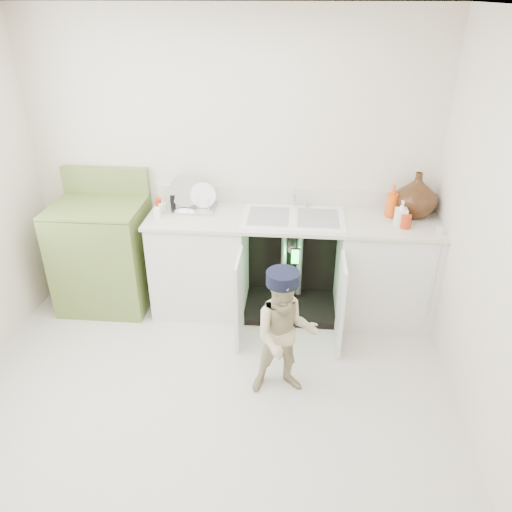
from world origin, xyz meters
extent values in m
plane|color=beige|center=(0.00, 0.00, 0.00)|extent=(3.50, 3.50, 0.00)
cube|color=beige|center=(0.00, 1.50, 1.25)|extent=(3.50, 2.50, 0.02)
cube|color=beige|center=(0.00, -1.50, 1.25)|extent=(3.50, 2.50, 0.02)
cube|color=beige|center=(1.75, 0.00, 1.25)|extent=(2.50, 3.00, 0.02)
plane|color=white|center=(0.00, 0.00, 2.50)|extent=(3.50, 3.50, 0.00)
cube|color=silver|center=(-0.25, 1.20, 0.43)|extent=(0.80, 0.60, 0.86)
cube|color=silver|center=(1.35, 1.20, 0.43)|extent=(0.80, 0.60, 0.86)
cube|color=black|center=(0.55, 1.47, 0.43)|extent=(0.80, 0.06, 0.86)
cube|color=black|center=(0.55, 1.20, 0.03)|extent=(0.80, 0.60, 0.06)
cylinder|color=gray|center=(0.48, 1.30, 0.45)|extent=(0.05, 0.05, 0.70)
cylinder|color=gray|center=(0.62, 1.30, 0.45)|extent=(0.05, 0.05, 0.70)
cylinder|color=gray|center=(0.55, 1.25, 0.62)|extent=(0.07, 0.18, 0.07)
cube|color=silver|center=(0.15, 0.70, 0.40)|extent=(0.03, 0.40, 0.76)
cube|color=silver|center=(0.95, 0.70, 0.40)|extent=(0.02, 0.40, 0.76)
cube|color=beige|center=(0.55, 1.20, 0.89)|extent=(2.44, 0.64, 0.03)
cube|color=beige|center=(0.55, 1.49, 0.98)|extent=(2.44, 0.02, 0.15)
cube|color=white|center=(0.55, 1.20, 0.90)|extent=(0.85, 0.55, 0.02)
cube|color=gray|center=(0.34, 1.20, 0.91)|extent=(0.34, 0.40, 0.01)
cube|color=gray|center=(0.76, 1.20, 0.91)|extent=(0.34, 0.40, 0.01)
cylinder|color=silver|center=(0.55, 1.42, 0.99)|extent=(0.03, 0.03, 0.17)
cylinder|color=silver|center=(0.55, 1.36, 1.06)|extent=(0.02, 0.14, 0.02)
cylinder|color=silver|center=(0.66, 1.42, 0.94)|extent=(0.04, 0.04, 0.06)
cylinder|color=silver|center=(1.68, 0.89, 0.55)|extent=(0.01, 0.01, 0.70)
cube|color=silver|center=(1.68, 0.98, 0.93)|extent=(0.04, 0.02, 0.06)
cube|color=silver|center=(-0.34, 1.32, 0.91)|extent=(0.45, 0.30, 0.02)
cylinder|color=silver|center=(-0.38, 1.34, 0.99)|extent=(0.28, 0.10, 0.27)
cylinder|color=white|center=(-0.22, 1.32, 0.98)|extent=(0.22, 0.06, 0.22)
cylinder|color=silver|center=(-0.52, 1.22, 0.98)|extent=(0.01, 0.01, 0.13)
cylinder|color=silver|center=(-0.43, 1.22, 0.98)|extent=(0.01, 0.01, 0.13)
cylinder|color=silver|center=(-0.34, 1.22, 0.98)|extent=(0.01, 0.01, 0.13)
cylinder|color=silver|center=(-0.25, 1.22, 0.98)|extent=(0.01, 0.01, 0.13)
cylinder|color=silver|center=(-0.16, 1.22, 0.98)|extent=(0.01, 0.01, 0.13)
imported|color=#402612|center=(1.55, 1.34, 1.09)|extent=(0.36, 0.36, 0.37)
imported|color=#E5500C|center=(1.36, 1.30, 1.04)|extent=(0.11, 0.11, 0.28)
imported|color=white|center=(1.41, 1.14, 1.00)|extent=(0.09, 0.09, 0.20)
cylinder|color=red|center=(1.44, 1.08, 0.96)|extent=(0.08, 0.08, 0.11)
cylinder|color=red|center=(-0.61, 1.28, 0.95)|extent=(0.05, 0.05, 0.10)
cylinder|color=beige|center=(-0.56, 1.20, 0.94)|extent=(0.06, 0.06, 0.08)
cylinder|color=black|center=(-0.49, 1.32, 0.96)|extent=(0.04, 0.04, 0.12)
cube|color=white|center=(-0.57, 1.10, 0.95)|extent=(0.05, 0.05, 0.09)
cube|color=olive|center=(-1.12, 1.18, 0.47)|extent=(0.78, 0.65, 0.94)
cube|color=olive|center=(-1.12, 1.18, 0.95)|extent=(0.78, 0.65, 0.02)
cube|color=olive|center=(-1.12, 1.46, 1.08)|extent=(0.78, 0.06, 0.24)
cylinder|color=black|center=(-1.32, 1.02, 0.95)|extent=(0.17, 0.17, 0.02)
cylinder|color=silver|center=(-1.32, 1.02, 0.96)|extent=(0.20, 0.20, 0.01)
cylinder|color=black|center=(-1.32, 1.33, 0.95)|extent=(0.17, 0.17, 0.02)
cylinder|color=silver|center=(-1.32, 1.33, 0.96)|extent=(0.20, 0.20, 0.01)
cylinder|color=black|center=(-0.93, 1.02, 0.95)|extent=(0.17, 0.17, 0.02)
cylinder|color=silver|center=(-0.93, 1.02, 0.96)|extent=(0.20, 0.20, 0.01)
cylinder|color=black|center=(-0.93, 1.33, 0.95)|extent=(0.17, 0.17, 0.02)
cylinder|color=silver|center=(-0.93, 1.33, 0.96)|extent=(0.20, 0.20, 0.01)
imported|color=tan|center=(0.53, 0.16, 0.48)|extent=(0.52, 0.43, 0.95)
cylinder|color=black|center=(0.53, 0.16, 0.92)|extent=(0.25, 0.25, 0.09)
cube|color=black|center=(0.52, 0.26, 0.89)|extent=(0.18, 0.12, 0.01)
cube|color=black|center=(0.58, 0.86, 0.72)|extent=(0.07, 0.01, 0.14)
cube|color=#26F23F|center=(0.58, 0.85, 0.72)|extent=(0.06, 0.00, 0.12)
camera|label=1|loc=(0.58, -2.61, 2.57)|focal=35.00mm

